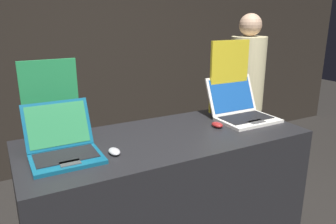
% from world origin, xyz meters
% --- Properties ---
extents(wall_back, '(8.00, 0.05, 2.80)m').
position_xyz_m(wall_back, '(0.00, 2.32, 1.40)').
color(wall_back, black).
rests_on(wall_back, ground_plane).
extents(display_counter, '(1.71, 0.72, 0.99)m').
position_xyz_m(display_counter, '(0.00, 0.36, 0.49)').
color(display_counter, black).
rests_on(display_counter, ground_plane).
extents(laptop_front, '(0.35, 0.37, 0.26)m').
position_xyz_m(laptop_front, '(-0.60, 0.36, 1.05)').
color(laptop_front, '#0F5170').
rests_on(laptop_front, display_counter).
extents(mouse_front, '(0.06, 0.09, 0.03)m').
position_xyz_m(mouse_front, '(-0.37, 0.26, 1.00)').
color(mouse_front, '#B2B2B7').
rests_on(mouse_front, display_counter).
extents(promo_stand_front, '(0.31, 0.07, 0.47)m').
position_xyz_m(promo_stand_front, '(-0.60, 0.64, 1.21)').
color(promo_stand_front, black).
rests_on(promo_stand_front, display_counter).
extents(laptop_back, '(0.39, 0.39, 0.28)m').
position_xyz_m(laptop_back, '(0.63, 0.42, 1.05)').
color(laptop_back, silver).
rests_on(laptop_back, display_counter).
extents(mouse_back, '(0.06, 0.09, 0.03)m').
position_xyz_m(mouse_back, '(0.37, 0.35, 1.00)').
color(mouse_back, maroon).
rests_on(mouse_back, display_counter).
extents(promo_stand_back, '(0.33, 0.07, 0.53)m').
position_xyz_m(promo_stand_back, '(0.63, 0.57, 1.24)').
color(promo_stand_back, black).
rests_on(promo_stand_back, display_counter).
extents(person_bystander, '(0.32, 0.32, 1.70)m').
position_xyz_m(person_bystander, '(1.23, 1.05, 0.89)').
color(person_bystander, '#282833').
rests_on(person_bystander, ground_plane).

